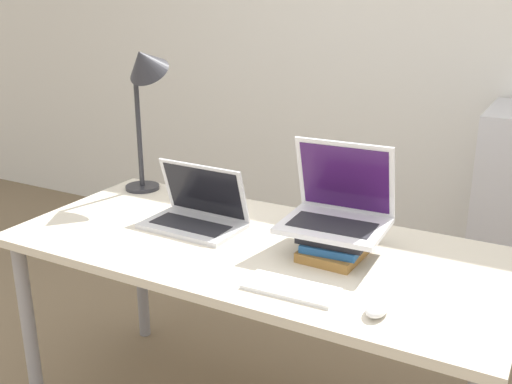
# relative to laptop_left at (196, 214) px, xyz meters

# --- Properties ---
(wall_back) EXTENTS (8.00, 0.05, 2.70)m
(wall_back) POSITION_rel_laptop_left_xyz_m (0.26, 1.64, 0.57)
(wall_back) COLOR silver
(wall_back) RESTS_ON ground_plane
(desk) EXTENTS (1.64, 0.75, 0.74)m
(desk) POSITION_rel_laptop_left_xyz_m (0.26, -0.04, -0.12)
(desk) COLOR beige
(desk) RESTS_ON ground_plane
(laptop_left) EXTENTS (0.35, 0.22, 0.22)m
(laptop_left) POSITION_rel_laptop_left_xyz_m (0.00, 0.00, 0.00)
(laptop_left) COLOR silver
(laptop_left) RESTS_ON desk
(book_stack) EXTENTS (0.22, 0.25, 0.09)m
(book_stack) POSITION_rel_laptop_left_xyz_m (0.52, 0.01, 0.00)
(book_stack) COLOR olive
(book_stack) RESTS_ON desk
(laptop_on_books) EXTENTS (0.33, 0.27, 0.26)m
(laptop_on_books) POSITION_rel_laptop_left_xyz_m (0.51, 0.03, 0.10)
(laptop_on_books) COLOR silver
(laptop_on_books) RESTS_ON book_stack
(wireless_keyboard) EXTENTS (0.27, 0.12, 0.01)m
(wireless_keyboard) POSITION_rel_laptop_left_xyz_m (0.50, -0.28, -0.04)
(wireless_keyboard) COLOR white
(wireless_keyboard) RESTS_ON desk
(mouse) EXTENTS (0.06, 0.10, 0.04)m
(mouse) POSITION_rel_laptop_left_xyz_m (0.75, -0.28, -0.03)
(mouse) COLOR white
(mouse) RESTS_ON desk
(desk_lamp) EXTENTS (0.23, 0.20, 0.62)m
(desk_lamp) POSITION_rel_laptop_left_xyz_m (-0.36, 0.20, 0.42)
(desk_lamp) COLOR #28282D
(desk_lamp) RESTS_ON desk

